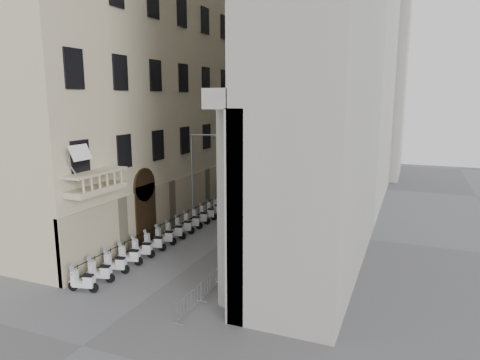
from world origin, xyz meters
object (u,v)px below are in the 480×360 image
object	(u,v)px
security_tent	(240,172)
info_kiosk	(233,198)
pedestrian_a	(299,195)
pedestrian_b	(280,194)
scooter_0	(84,292)
street_lamp	(195,172)

from	to	relation	value
security_tent	info_kiosk	xyz separation A→B (m)	(0.45, -2.81, -2.03)
pedestrian_a	pedestrian_b	xyz separation A→B (m)	(-1.97, -0.15, -0.06)
pedestrian_a	security_tent	bearing A→B (deg)	12.93
scooter_0	pedestrian_a	bearing A→B (deg)	-25.86
security_tent	pedestrian_b	world-z (taller)	security_tent
scooter_0	security_tent	distance (m)	22.75
security_tent	info_kiosk	distance (m)	3.50
security_tent	info_kiosk	bearing A→B (deg)	-80.97
info_kiosk	pedestrian_b	bearing A→B (deg)	43.55
pedestrian_a	pedestrian_b	bearing A→B (deg)	-0.07
info_kiosk	pedestrian_a	distance (m)	7.04
info_kiosk	pedestrian_b	world-z (taller)	info_kiosk
info_kiosk	pedestrian_a	size ratio (longest dim) A/B	1.23
scooter_0	security_tent	world-z (taller)	security_tent
scooter_0	security_tent	size ratio (longest dim) A/B	0.33
security_tent	pedestrian_a	size ratio (longest dim) A/B	2.74
scooter_0	pedestrian_a	distance (m)	25.04
pedestrian_b	street_lamp	bearing A→B (deg)	96.30
security_tent	pedestrian_a	xyz separation A→B (m)	(5.76, 1.81, -2.23)
scooter_0	info_kiosk	distance (m)	19.76
info_kiosk	pedestrian_a	world-z (taller)	info_kiosk
street_lamp	info_kiosk	distance (m)	7.01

